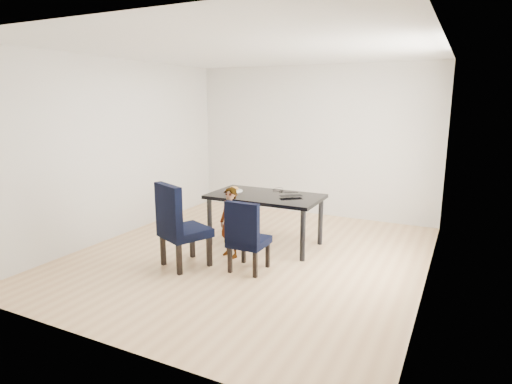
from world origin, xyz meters
The scene contains 14 objects.
floor centered at (0.00, 0.00, -0.01)m, with size 4.50×5.00×0.01m, color tan.
ceiling centered at (0.00, 0.00, 2.71)m, with size 4.50×5.00×0.01m, color white.
wall_back centered at (0.00, 2.50, 1.35)m, with size 4.50×0.01×2.70m, color silver.
wall_front centered at (0.00, -2.50, 1.35)m, with size 4.50×0.01×2.70m, color silver.
wall_left centered at (-2.25, 0.00, 1.35)m, with size 0.01×5.00×2.70m, color white.
wall_right centered at (2.25, 0.00, 1.35)m, with size 0.01×5.00×2.70m, color silver.
dining_table centered at (0.00, 0.50, 0.38)m, with size 1.60×0.90×0.75m, color black.
chair_left centered at (-0.56, -0.69, 0.54)m, with size 0.52×0.54×1.09m, color black.
chair_right centered at (0.23, -0.46, 0.45)m, with size 0.44×0.45×0.91m, color black.
child centered at (-0.21, -0.15, 0.48)m, with size 0.35×0.23×0.96m, color orange.
plate centered at (-0.53, 0.51, 0.76)m, with size 0.27×0.27×0.01m, color silver.
sandwich centered at (-0.53, 0.52, 0.79)m, with size 0.15×0.07×0.06m, color #B68141.
laptop centered at (0.36, 0.55, 0.76)m, with size 0.32×0.21×0.03m, color black.
cable_tangle centered at (0.07, 0.80, 0.75)m, with size 0.14×0.14×0.01m, color black.
Camera 1 is at (2.56, -4.93, 2.09)m, focal length 30.00 mm.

